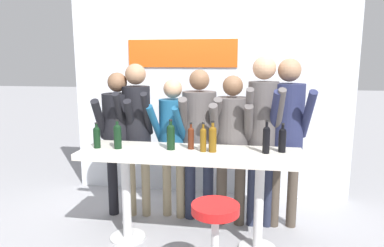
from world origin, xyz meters
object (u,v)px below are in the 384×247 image
at_px(tasting_table, 190,167).
at_px(person_right, 262,121).
at_px(wine_bottle_6, 203,138).
at_px(person_center, 199,129).
at_px(person_center_left, 173,133).
at_px(person_center_right, 232,135).
at_px(person_far_left, 119,129).
at_px(wine_bottle_7, 282,139).
at_px(bar_stool, 215,235).
at_px(person_left, 137,122).
at_px(wine_bottle_1, 191,137).
at_px(person_far_right, 287,124).
at_px(wine_bottle_4, 266,138).
at_px(wine_bottle_0, 213,138).
at_px(wine_bottle_3, 171,136).
at_px(wine_bottle_2, 118,135).
at_px(wine_bottle_5, 97,136).

relative_size(tasting_table, person_right, 1.14).
bearing_deg(wine_bottle_6, person_center, 101.49).
bearing_deg(person_center_left, person_center_right, 3.37).
bearing_deg(person_center_left, person_far_left, -165.33).
relative_size(person_center, wine_bottle_7, 6.23).
height_order(bar_stool, wine_bottle_6, wine_bottle_6).
distance_m(person_far_left, person_left, 0.23).
xyz_separation_m(bar_stool, person_left, (-1.02, 1.23, 0.64)).
xyz_separation_m(bar_stool, wine_bottle_6, (-0.19, 0.69, 0.60)).
relative_size(person_right, wine_bottle_1, 7.11).
bearing_deg(tasting_table, person_left, 142.87).
relative_size(person_center, person_far_right, 0.94).
distance_m(bar_stool, wine_bottle_7, 1.13).
bearing_deg(wine_bottle_4, wine_bottle_0, -175.65).
xyz_separation_m(tasting_table, wine_bottle_4, (0.71, 0.03, 0.30)).
height_order(person_far_left, person_center, person_center).
distance_m(wine_bottle_1, wine_bottle_7, 0.87).
bearing_deg(wine_bottle_1, person_center_left, 120.09).
distance_m(bar_stool, person_center_right, 1.30).
xyz_separation_m(person_far_left, person_center_left, (0.62, 0.05, -0.04)).
bearing_deg(person_far_right, person_center_left, 172.78).
distance_m(bar_stool, wine_bottle_6, 0.93).
bearing_deg(person_center_left, wine_bottle_6, -43.40).
height_order(wine_bottle_1, wine_bottle_3, wine_bottle_3).
distance_m(bar_stool, wine_bottle_3, 1.07).
relative_size(person_left, wine_bottle_2, 6.19).
distance_m(wine_bottle_5, wine_bottle_7, 1.79).
distance_m(person_far_right, wine_bottle_0, 0.91).
relative_size(person_far_left, wine_bottle_3, 5.68).
height_order(person_center_right, wine_bottle_4, person_center_right).
bearing_deg(bar_stool, wine_bottle_7, 55.18).
bearing_deg(person_center_right, wine_bottle_7, -38.65).
distance_m(person_left, wine_bottle_1, 0.84).
distance_m(tasting_table, person_far_left, 1.09).
distance_m(person_left, person_center_right, 1.08).
height_order(person_center_left, person_center, person_center).
relative_size(wine_bottle_1, wine_bottle_3, 0.88).
distance_m(person_center_left, wine_bottle_2, 0.74).
height_order(person_right, wine_bottle_6, person_right).
xyz_separation_m(person_center_right, wine_bottle_7, (0.49, -0.40, 0.06)).
distance_m(person_left, person_far_right, 1.65).
relative_size(wine_bottle_0, wine_bottle_4, 0.95).
xyz_separation_m(person_far_right, wine_bottle_3, (-1.14, -0.51, -0.05)).
xyz_separation_m(person_left, wine_bottle_3, (0.51, -0.51, -0.03)).
bearing_deg(wine_bottle_0, person_center_right, 72.65).
bearing_deg(person_far_left, wine_bottle_7, -21.41).
distance_m(person_center, wine_bottle_4, 0.89).
bearing_deg(person_far_right, wine_bottle_1, -159.46).
bearing_deg(wine_bottle_5, person_far_left, 89.11).
bearing_deg(person_center, person_center_left, 170.76).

